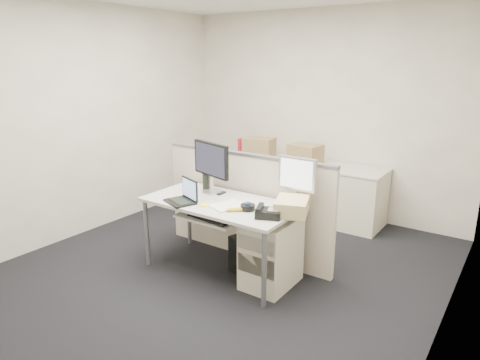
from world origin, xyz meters
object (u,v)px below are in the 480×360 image
Objects in this scene: desk_phone at (269,213)px; monitor_main at (211,168)px; desk at (221,208)px; laptop at (180,192)px.

monitor_main is at bearing 140.29° from desk_phone.
desk is at bearing -20.13° from monitor_main.
monitor_main is 2.43× the size of desk_phone.
laptop is at bearing 167.65° from desk_phone.
laptop is 0.91m from desk_phone.
monitor_main is at bearing 104.18° from laptop.
laptop is 1.36× the size of desk_phone.
laptop is (-0.30, -0.24, 0.18)m from desk.
monitor_main is 1.78× the size of laptop.
monitor_main reaches higher than laptop.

